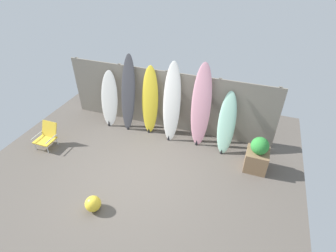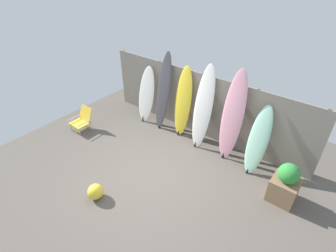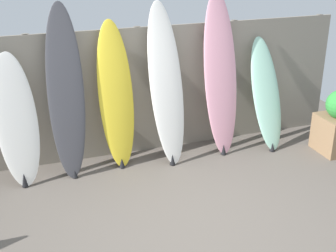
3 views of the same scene
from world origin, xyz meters
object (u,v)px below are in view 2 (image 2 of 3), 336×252
(surfboard_pink_4, at_px, (233,117))
(surfboard_white_0, at_px, (146,95))
(surfboard_charcoal_1, at_px, (163,92))
(surfboard_white_3, at_px, (203,108))
(planter_box, at_px, (285,184))
(beach_ball, at_px, (96,192))
(surfboard_seafoam_5, at_px, (258,141))
(beach_chair, at_px, (82,119))
(surfboard_yellow_2, at_px, (183,102))

(surfboard_pink_4, bearing_deg, surfboard_white_0, -179.80)
(surfboard_white_0, xyz_separation_m, surfboard_charcoal_1, (0.63, 0.03, 0.29))
(surfboard_white_0, xyz_separation_m, surfboard_pink_4, (2.75, 0.01, 0.31))
(surfboard_white_3, bearing_deg, planter_box, -14.19)
(beach_ball, bearing_deg, surfboard_charcoal_1, 101.88)
(surfboard_seafoam_5, xyz_separation_m, planter_box, (0.88, -0.56, -0.37))
(beach_chair, bearing_deg, planter_box, -14.68)
(surfboard_pink_4, distance_m, planter_box, 1.85)
(surfboard_white_0, xyz_separation_m, surfboard_seafoam_5, (3.47, -0.05, -0.02))
(surfboard_charcoal_1, bearing_deg, beach_ball, -78.12)
(beach_chair, xyz_separation_m, beach_ball, (2.36, -1.44, -0.16))
(surfboard_white_0, distance_m, surfboard_yellow_2, 1.29)
(surfboard_seafoam_5, distance_m, planter_box, 1.11)
(beach_chair, bearing_deg, beach_ball, -56.19)
(surfboard_yellow_2, bearing_deg, beach_ball, -90.15)
(surfboard_white_0, bearing_deg, surfboard_pink_4, 0.20)
(surfboard_white_3, xyz_separation_m, beach_chair, (-3.04, -1.57, -0.74))
(surfboard_white_3, distance_m, beach_ball, 3.22)
(surfboard_yellow_2, bearing_deg, beach_chair, -145.19)
(surfboard_charcoal_1, height_order, surfboard_white_3, surfboard_charcoal_1)
(beach_ball, bearing_deg, surfboard_seafoam_5, 53.46)
(surfboard_white_0, height_order, surfboard_seafoam_5, surfboard_white_0)
(surfboard_yellow_2, bearing_deg, surfboard_seafoam_5, -3.10)
(surfboard_white_0, height_order, surfboard_yellow_2, surfboard_yellow_2)
(surfboard_white_0, distance_m, surfboard_seafoam_5, 3.47)
(surfboard_white_3, bearing_deg, surfboard_yellow_2, 173.67)
(surfboard_white_3, distance_m, surfboard_pink_4, 0.80)
(surfboard_white_3, xyz_separation_m, surfboard_seafoam_5, (1.52, -0.04, -0.28))
(surfboard_white_0, bearing_deg, surfboard_yellow_2, 3.30)
(surfboard_charcoal_1, height_order, surfboard_pink_4, surfboard_pink_4)
(surfboard_pink_4, bearing_deg, planter_box, -21.13)
(surfboard_white_3, relative_size, beach_chair, 3.37)
(surfboard_white_3, bearing_deg, surfboard_charcoal_1, 178.79)
(surfboard_charcoal_1, bearing_deg, surfboard_seafoam_5, -1.46)
(surfboard_charcoal_1, xyz_separation_m, planter_box, (3.72, -0.63, -0.67))
(surfboard_white_3, height_order, surfboard_seafoam_5, surfboard_white_3)
(surfboard_white_0, xyz_separation_m, surfboard_yellow_2, (1.28, 0.07, 0.16))
(surfboard_seafoam_5, height_order, beach_ball, surfboard_seafoam_5)
(surfboard_white_3, bearing_deg, surfboard_white_0, 179.97)
(surfboard_white_0, height_order, beach_ball, surfboard_white_0)
(surfboard_white_0, bearing_deg, beach_ball, -67.16)
(surfboard_charcoal_1, relative_size, surfboard_pink_4, 0.98)
(surfboard_charcoal_1, height_order, beach_chair, surfboard_charcoal_1)
(surfboard_white_3, relative_size, surfboard_seafoam_5, 1.36)
(surfboard_pink_4, xyz_separation_m, beach_chair, (-3.84, -1.58, -0.79))
(surfboard_seafoam_5, bearing_deg, surfboard_yellow_2, 176.90)
(surfboard_charcoal_1, xyz_separation_m, beach_chair, (-1.72, -1.60, -0.77))
(surfboard_yellow_2, height_order, planter_box, surfboard_yellow_2)
(surfboard_white_0, distance_m, surfboard_charcoal_1, 0.69)
(surfboard_seafoam_5, distance_m, beach_chair, 4.83)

